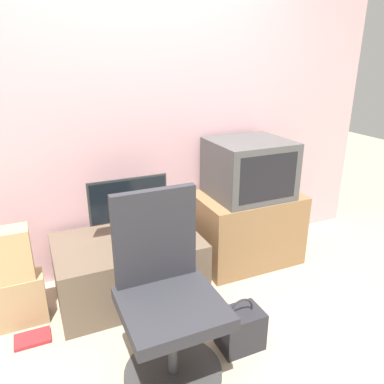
% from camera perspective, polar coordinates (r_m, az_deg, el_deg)
% --- Properties ---
extents(ground_plane, '(12.00, 12.00, 0.00)m').
position_cam_1_polar(ground_plane, '(2.33, 2.29, -25.74)').
color(ground_plane, tan).
extents(wall_back, '(4.40, 0.05, 2.60)m').
position_cam_1_polar(wall_back, '(2.88, -9.37, 12.62)').
color(wall_back, '#CC9EA3').
rests_on(wall_back, ground_plane).
extents(desk, '(1.01, 0.67, 0.44)m').
position_cam_1_polar(desk, '(2.82, -9.61, -11.13)').
color(desk, brown).
rests_on(desk, ground_plane).
extents(side_stand, '(0.84, 0.57, 0.59)m').
position_cam_1_polar(side_stand, '(3.21, 8.27, -5.34)').
color(side_stand, olive).
rests_on(side_stand, ground_plane).
extents(main_monitor, '(0.57, 0.19, 0.42)m').
position_cam_1_polar(main_monitor, '(2.72, -9.55, -1.88)').
color(main_monitor, '#2D2D2D').
rests_on(main_monitor, desk).
extents(keyboard, '(0.30, 0.11, 0.01)m').
position_cam_1_polar(keyboard, '(2.62, -8.46, -7.89)').
color(keyboard, silver).
rests_on(keyboard, desk).
extents(mouse, '(0.07, 0.04, 0.03)m').
position_cam_1_polar(mouse, '(2.69, -4.41, -6.79)').
color(mouse, silver).
rests_on(mouse, desk).
extents(crt_tv, '(0.60, 0.55, 0.45)m').
position_cam_1_polar(crt_tv, '(3.01, 8.66, 3.57)').
color(crt_tv, '#474747').
rests_on(crt_tv, side_stand).
extents(office_chair, '(0.54, 0.54, 1.02)m').
position_cam_1_polar(office_chair, '(2.07, -3.84, -16.27)').
color(office_chair, '#333333').
rests_on(office_chair, ground_plane).
extents(cardboard_box_lower, '(0.34, 0.17, 0.34)m').
position_cam_1_polar(cardboard_box_lower, '(2.77, -24.94, -14.80)').
color(cardboard_box_lower, '#A3845B').
rests_on(cardboard_box_lower, ground_plane).
extents(cardboard_box_upper, '(0.25, 0.16, 0.34)m').
position_cam_1_polar(cardboard_box_upper, '(2.60, -26.05, -8.61)').
color(cardboard_box_upper, tan).
rests_on(cardboard_box_upper, cardboard_box_lower).
extents(handbag, '(0.26, 0.19, 0.34)m').
position_cam_1_polar(handbag, '(2.40, 7.39, -19.95)').
color(handbag, '#232328').
rests_on(handbag, ground_plane).
extents(book, '(0.21, 0.14, 0.02)m').
position_cam_1_polar(book, '(2.69, -23.12, -19.85)').
color(book, maroon).
rests_on(book, ground_plane).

